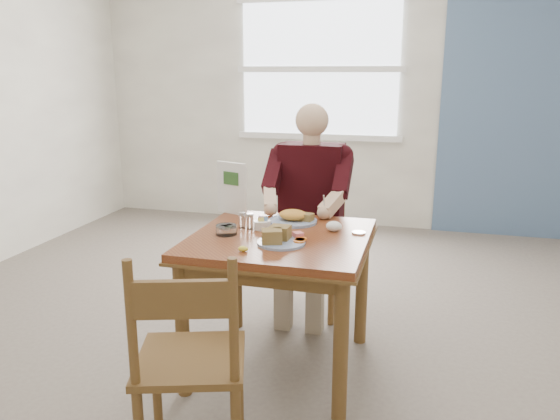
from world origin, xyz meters
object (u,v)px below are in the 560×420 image
(chair_far, at_px, (311,241))
(chair_near, at_px, (190,362))
(table, at_px, (280,255))
(diner, at_px, (309,195))
(near_plate, at_px, (279,238))
(far_plate, at_px, (294,218))

(chair_far, distance_m, chair_near, 1.67)
(table, xyz_separation_m, diner, (0.00, 0.71, 0.17))
(chair_far, height_order, near_plate, chair_far)
(table, bearing_deg, diner, 90.00)
(table, distance_m, chair_near, 0.90)
(diner, distance_m, near_plate, 0.85)
(diner, bearing_deg, table, -90.00)
(chair_near, distance_m, near_plate, 0.81)
(chair_near, bearing_deg, chair_far, 85.63)
(near_plate, distance_m, far_plate, 0.40)
(chair_near, relative_size, diner, 0.69)
(table, distance_m, far_plate, 0.29)
(near_plate, bearing_deg, chair_far, 92.07)
(diner, relative_size, near_plate, 4.94)
(chair_near, height_order, near_plate, chair_near)
(chair_far, bearing_deg, chair_near, -94.37)
(chair_far, relative_size, far_plate, 2.96)
(table, height_order, chair_far, chair_far)
(chair_far, bearing_deg, table, -90.00)
(chair_near, height_order, diner, diner)
(table, bearing_deg, chair_far, 90.00)
(chair_far, relative_size, near_plate, 3.39)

